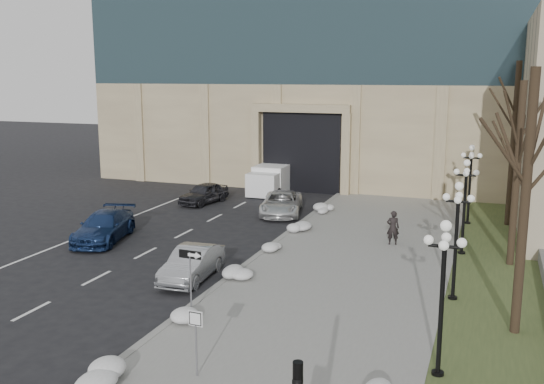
{
  "coord_description": "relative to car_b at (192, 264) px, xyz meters",
  "views": [
    {
      "loc": [
        9.35,
        -11.07,
        8.76
      ],
      "look_at": [
        0.11,
        14.27,
        3.5
      ],
      "focal_mm": 40.0,
      "sensor_mm": 36.0,
      "label": 1
    }
  ],
  "objects": [
    {
      "name": "pedestrian",
      "position": [
        7.36,
        8.07,
        0.3
      ],
      "size": [
        0.74,
        0.59,
        1.78
      ],
      "primitive_type": "imported",
      "rotation": [
        0.0,
        0.0,
        3.41
      ],
      "color": "black",
      "rests_on": "sidewalk"
    },
    {
      "name": "lamppost_b",
      "position": [
        10.8,
        1.18,
        2.37
      ],
      "size": [
        1.18,
        1.18,
        4.76
      ],
      "color": "black",
      "rests_on": "ground"
    },
    {
      "name": "snow_clump_b",
      "position": [
        1.8,
        -9.2,
        -0.41
      ],
      "size": [
        1.1,
        1.6,
        0.36
      ],
      "primitive_type": "ellipsoid",
      "color": "silver",
      "rests_on": "sidewalk"
    },
    {
      "name": "curb",
      "position": [
        1.5,
        2.68,
        -0.64
      ],
      "size": [
        0.3,
        40.0,
        0.14
      ],
      "primitive_type": "cube",
      "color": "gray",
      "rests_on": "ground"
    },
    {
      "name": "snow_clump_g",
      "position": [
        1.93,
        14.12,
        -0.41
      ],
      "size": [
        1.1,
        1.6,
        0.36
      ],
      "primitive_type": "ellipsoid",
      "color": "silver",
      "rests_on": "sidewalk"
    },
    {
      "name": "sidewalk",
      "position": [
        6.0,
        2.68,
        -0.65
      ],
      "size": [
        9.0,
        40.0,
        0.12
      ],
      "primitive_type": "cube",
      "color": "gray",
      "rests_on": "ground"
    },
    {
      "name": "tree_far",
      "position": [
        13.0,
        14.68,
        5.45
      ],
      "size": [
        3.2,
        3.2,
        9.5
      ],
      "color": "black",
      "rests_on": "ground"
    },
    {
      "name": "snow_clump_e",
      "position": [
        1.75,
        5.0,
        -0.41
      ],
      "size": [
        1.1,
        1.6,
        0.36
      ],
      "primitive_type": "ellipsoid",
      "color": "silver",
      "rests_on": "sidewalk"
    },
    {
      "name": "car_e",
      "position": [
        -6.56,
        14.38,
        0.0
      ],
      "size": [
        2.44,
        4.4,
        1.42
      ],
      "primitive_type": "imported",
      "rotation": [
        0.0,
        0.0,
        -0.19
      ],
      "color": "#2F2F34",
      "rests_on": "ground"
    },
    {
      "name": "one_way_sign",
      "position": [
        2.04,
        -3.73,
        1.38
      ],
      "size": [
        0.94,
        0.26,
        2.52
      ],
      "rotation": [
        0.0,
        0.0,
        -0.05
      ],
      "color": "slate",
      "rests_on": "ground"
    },
    {
      "name": "tree_near",
      "position": [
        13.0,
        -1.32,
        5.12
      ],
      "size": [
        3.2,
        3.2,
        9.0
      ],
      "color": "black",
      "rests_on": "ground"
    },
    {
      "name": "lamppost_c",
      "position": [
        10.8,
        7.68,
        2.37
      ],
      "size": [
        1.18,
        1.18,
        4.76
      ],
      "color": "black",
      "rests_on": "ground"
    },
    {
      "name": "car_d",
      "position": [
        -0.44,
        13.05,
        0.01
      ],
      "size": [
        3.52,
        5.6,
        1.44
      ],
      "primitive_type": "imported",
      "rotation": [
        0.0,
        0.0,
        0.23
      ],
      "color": "silver",
      "rests_on": "ground"
    },
    {
      "name": "snow_clump_c",
      "position": [
        2.08,
        -4.23,
        -0.41
      ],
      "size": [
        1.1,
        1.6,
        0.36
      ],
      "primitive_type": "ellipsoid",
      "color": "silver",
      "rests_on": "sidewalk"
    },
    {
      "name": "car_b",
      "position": [
        0.0,
        0.0,
        0.0
      ],
      "size": [
        1.78,
        4.38,
        1.41
      ],
      "primitive_type": "imported",
      "rotation": [
        0.0,
        0.0,
        0.07
      ],
      "color": "#96999D",
      "rests_on": "ground"
    },
    {
      "name": "box_truck",
      "position": [
        -3.47,
        20.17,
        0.3
      ],
      "size": [
        2.44,
        6.6,
        2.08
      ],
      "rotation": [
        0.0,
        0.0,
        0.02
      ],
      "color": "white",
      "rests_on": "ground"
    },
    {
      "name": "car_c",
      "position": [
        -7.32,
        3.97,
        0.06
      ],
      "size": [
        3.35,
        5.63,
        1.53
      ],
      "primitive_type": "imported",
      "rotation": [
        0.0,
        0.0,
        0.24
      ],
      "color": "navy",
      "rests_on": "ground"
    },
    {
      "name": "snow_clump_d",
      "position": [
        1.84,
        0.67,
        -0.41
      ],
      "size": [
        1.1,
        1.6,
        0.36
      ],
      "primitive_type": "ellipsoid",
      "color": "silver",
      "rests_on": "sidewalk"
    },
    {
      "name": "tree_mid",
      "position": [
        13.0,
        6.68,
        4.8
      ],
      "size": [
        3.2,
        3.2,
        8.5
      ],
      "color": "black",
      "rests_on": "ground"
    },
    {
      "name": "lamppost_d",
      "position": [
        10.8,
        14.18,
        2.37
      ],
      "size": [
        1.18,
        1.18,
        4.76
      ],
      "color": "black",
      "rests_on": "ground"
    },
    {
      "name": "lamppost_a",
      "position": [
        10.8,
        -5.32,
        2.37
      ],
      "size": [
        1.18,
        1.18,
        4.76
      ],
      "color": "black",
      "rests_on": "ground"
    },
    {
      "name": "grass_strip",
      "position": [
        12.5,
        2.68,
        -0.66
      ],
      "size": [
        4.0,
        40.0,
        0.1
      ],
      "primitive_type": "cube",
      "color": "#384723",
      "rests_on": "ground"
    },
    {
      "name": "snow_clump_f",
      "position": [
        1.79,
        8.99,
        -0.41
      ],
      "size": [
        1.1,
        1.6,
        0.36
      ],
      "primitive_type": "ellipsoid",
      "color": "silver",
      "rests_on": "sidewalk"
    },
    {
      "name": "keep_sign",
      "position": [
        4.21,
        -7.83,
        0.85
      ],
      "size": [
        0.45,
        0.07,
        2.11
      ],
      "rotation": [
        0.0,
        0.0,
        -0.04
      ],
      "color": "slate",
      "rests_on": "ground"
    }
  ]
}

